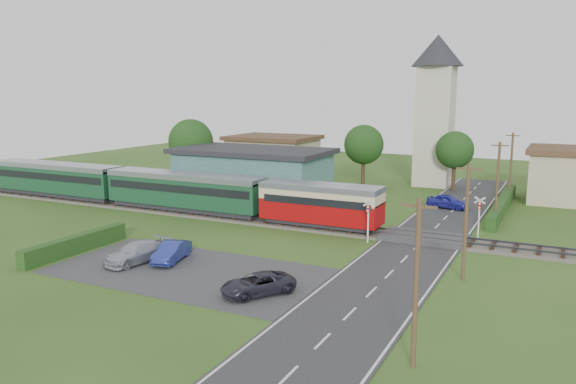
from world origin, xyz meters
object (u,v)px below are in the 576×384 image
at_px(house_east, 573,175).
at_px(crossing_signal_far, 479,211).
at_px(equipment_hut, 156,185).
at_px(station_building, 253,173).
at_px(car_park_dark, 258,284).
at_px(train, 158,187).
at_px(house_west, 273,156).
at_px(pedestrian_far, 162,189).
at_px(car_on_road, 448,201).
at_px(crossing_signal_near, 368,214).
at_px(church_tower, 436,99).
at_px(pedestrian_near, 275,200).
at_px(car_park_silver, 137,252).
at_px(car_park_blue, 172,252).

xyz_separation_m(house_east, crossing_signal_far, (-6.40, -19.61, -0.66)).
bearing_deg(equipment_hut, station_building, 35.92).
bearing_deg(car_park_dark, train, 176.54).
distance_m(house_west, crossing_signal_far, 35.26).
height_order(station_building, train, station_building).
bearing_deg(station_building, pedestrian_far, -139.48).
xyz_separation_m(crossing_signal_far, car_on_road, (-4.23, 10.39, -1.42)).
bearing_deg(house_east, crossing_signal_far, -108.08).
height_order(crossing_signal_near, car_on_road, crossing_signal_near).
bearing_deg(church_tower, pedestrian_far, -133.76).
distance_m(station_building, church_tower, 23.89).
xyz_separation_m(church_tower, car_park_dark, (-0.50, -41.68, -9.57)).
bearing_deg(crossing_signal_far, pedestrian_near, 178.96).
distance_m(church_tower, house_west, 21.55).
bearing_deg(house_west, car_park_dark, -63.25).
bearing_deg(car_on_road, house_east, -40.84).
height_order(train, car_on_road, train).
distance_m(station_building, crossing_signal_far, 24.51).
distance_m(crossing_signal_far, car_park_silver, 25.20).
relative_size(equipment_hut, car_park_dark, 0.61).
bearing_deg(car_on_road, church_tower, 26.51).
bearing_deg(church_tower, station_building, -131.41).
distance_m(station_building, car_park_blue, 22.82).
xyz_separation_m(crossing_signal_near, pedestrian_near, (-10.54, 5.12, -0.72)).
distance_m(house_west, car_park_blue, 37.65).
bearing_deg(car_park_dark, house_east, 102.70).
distance_m(house_west, crossing_signal_near, 33.22).
xyz_separation_m(house_east, crossing_signal_near, (-13.60, -24.41, -0.66)).
distance_m(crossing_signal_near, pedestrian_near, 11.74).
xyz_separation_m(station_building, house_east, (30.00, 13.01, 0.10)).
bearing_deg(church_tower, pedestrian_near, -111.42).
xyz_separation_m(equipment_hut, car_park_blue, (14.39, -16.02, -1.03)).
relative_size(train, crossing_signal_near, 13.18).
distance_m(house_east, car_park_silver, 44.17).
distance_m(church_tower, car_on_road, 16.86).
xyz_separation_m(train, crossing_signal_near, (21.61, -2.41, -0.04)).
height_order(equipment_hut, crossing_signal_far, crossing_signal_far).
height_order(house_west, house_east, same).
distance_m(house_west, pedestrian_far, 20.20).
xyz_separation_m(crossing_signal_near, car_on_road, (2.97, 15.19, -1.42)).
xyz_separation_m(station_building, crossing_signal_far, (23.60, -6.60, -0.55)).
bearing_deg(car_park_dark, station_building, 155.49).
relative_size(crossing_signal_far, car_park_silver, 0.71).
xyz_separation_m(equipment_hut, house_west, (3.00, 19.80, 1.04)).
relative_size(church_tower, pedestrian_near, 9.06).
bearing_deg(car_park_silver, train, 136.73).
distance_m(car_park_silver, pedestrian_near, 16.82).
distance_m(car_on_road, car_park_silver, 30.64).
height_order(house_west, pedestrian_far, house_west).
distance_m(equipment_hut, car_park_dark, 29.39).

